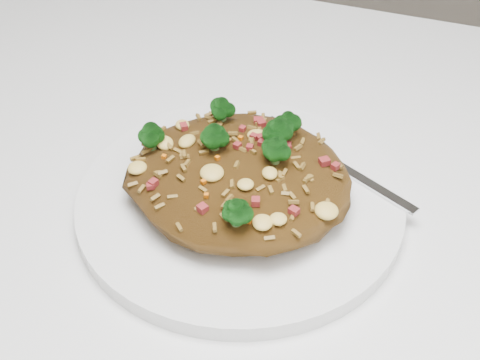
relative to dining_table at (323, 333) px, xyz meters
The scene contains 4 objects.
dining_table is the anchor object (origin of this frame).
plate 0.13m from the dining_table, 161.59° to the left, with size 0.26×0.26×0.01m, color white.
fried_rice 0.16m from the dining_table, 161.29° to the left, with size 0.17×0.16×0.06m.
fork 0.14m from the dining_table, 100.64° to the left, with size 0.15×0.09×0.00m.
Camera 1 is at (0.05, -0.34, 1.12)m, focal length 50.00 mm.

